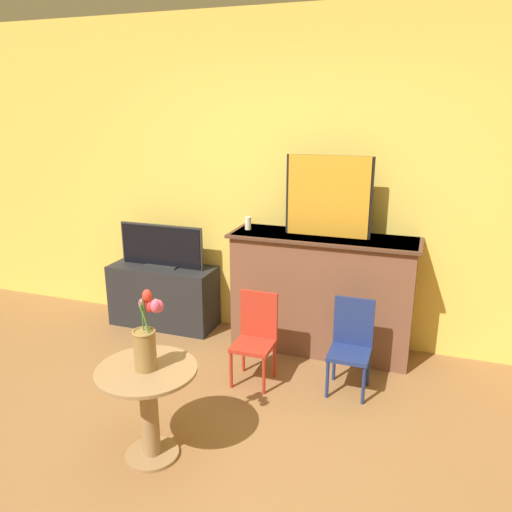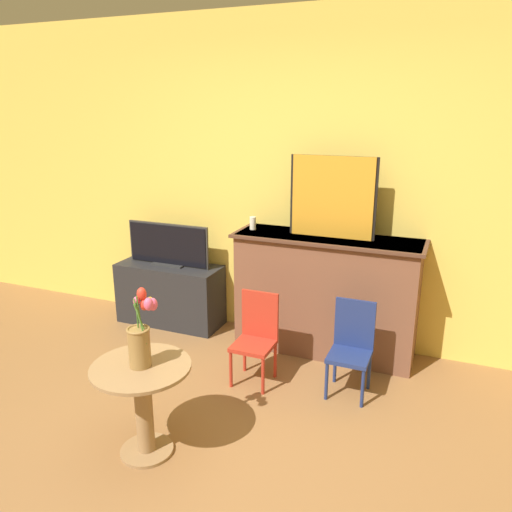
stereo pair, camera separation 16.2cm
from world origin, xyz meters
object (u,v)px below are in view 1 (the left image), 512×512
Objects in this scene: painting at (328,197)px; chair_blue at (351,342)px; tv_monitor at (161,247)px; chair_red at (256,334)px; vase_tulips at (146,340)px.

painting reaches higher than chair_blue.
tv_monitor is 1.21× the size of chair_red.
tv_monitor reaches higher than chair_red.
tv_monitor is at bearing 150.29° from chair_red.
tv_monitor is (-1.49, 0.00, -0.54)m from painting.
chair_blue is at bearing -16.60° from tv_monitor.
painting is 1.01× the size of chair_blue.
chair_blue is at bearing 8.73° from chair_red.
tv_monitor is 1.92m from chair_blue.
vase_tulips reaches higher than tv_monitor.
chair_red is at bearing -29.71° from tv_monitor.
tv_monitor is 1.35m from chair_red.
vase_tulips is (-0.95, -1.11, 0.38)m from chair_blue.
chair_blue is (1.80, -0.54, -0.39)m from tv_monitor.
chair_red is 1.00× the size of chair_blue.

